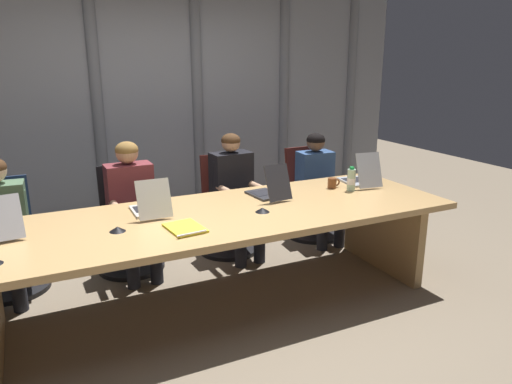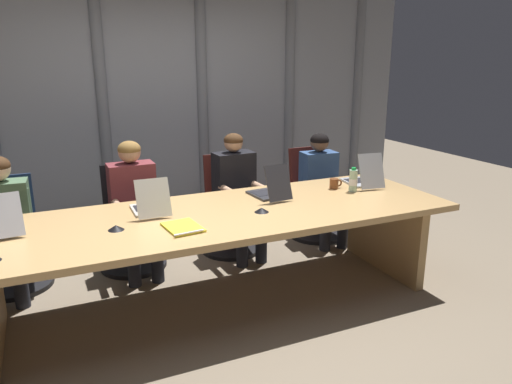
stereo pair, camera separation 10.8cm
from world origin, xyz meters
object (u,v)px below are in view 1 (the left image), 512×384
object	(u,v)px
laptop_right_mid	(360,178)
office_chair_left_end	(7,249)
person_right_mid	(319,181)
coffee_mug_near	(333,183)
spiral_notepad	(185,228)
office_chair_right_mid	(311,203)
laptop_left_mid	(150,206)
water_bottle_primary	(351,180)
person_left_mid	(132,201)
laptop_left_end	(3,225)
laptop_center	(269,191)
office_chair_center	(227,215)
conference_mic_left_side	(262,210)
conference_mic_right_side	(117,229)
person_center	(235,188)
office_chair_left_mid	(128,230)

from	to	relation	value
laptop_right_mid	office_chair_left_end	size ratio (longest dim) A/B	0.51
person_right_mid	coffee_mug_near	world-z (taller)	person_right_mid
office_chair_left_end	spiral_notepad	size ratio (longest dim) A/B	2.81
laptop_right_mid	coffee_mug_near	xyz separation A→B (m)	(-0.30, 0.00, -0.02)
office_chair_left_end	office_chair_right_mid	bearing A→B (deg)	89.38
laptop_left_mid	water_bottle_primary	distance (m)	1.75
person_right_mid	spiral_notepad	bearing A→B (deg)	-55.05
person_left_mid	laptop_left_end	bearing A→B (deg)	-57.95
laptop_center	office_chair_center	xyz separation A→B (m)	(-0.05, 0.81, -0.45)
coffee_mug_near	conference_mic_left_side	bearing A→B (deg)	-158.45
laptop_right_mid	person_left_mid	xyz separation A→B (m)	(-1.95, 0.64, -0.14)
office_chair_left_end	conference_mic_right_side	xyz separation A→B (m)	(0.73, -1.09, 0.42)
laptop_left_mid	laptop_right_mid	xyz separation A→B (m)	(1.95, 0.01, 0.00)
person_left_mid	person_center	xyz separation A→B (m)	(0.98, -0.00, -0.01)
laptop_center	spiral_notepad	distance (m)	0.98
laptop_left_mid	spiral_notepad	xyz separation A→B (m)	(0.13, -0.44, -0.05)
office_chair_right_mid	water_bottle_primary	world-z (taller)	water_bottle_primary
person_left_mid	spiral_notepad	bearing A→B (deg)	5.79
laptop_center	office_chair_left_mid	world-z (taller)	laptop_center
laptop_center	person_center	size ratio (longest dim) A/B	0.36
laptop_right_mid	person_left_mid	distance (m)	2.06
office_chair_left_mid	water_bottle_primary	world-z (taller)	water_bottle_primary
laptop_left_end	conference_mic_right_side	world-z (taller)	laptop_left_end
laptop_left_end	person_right_mid	size ratio (longest dim) A/B	0.41
office_chair_left_end	conference_mic_right_side	world-z (taller)	office_chair_left_end
laptop_left_mid	person_center	world-z (taller)	person_center
office_chair_left_end	office_chair_left_mid	world-z (taller)	office_chair_left_mid
laptop_center	person_right_mid	xyz separation A→B (m)	(0.92, 0.65, -0.17)
person_right_mid	spiral_notepad	world-z (taller)	person_right_mid
laptop_center	office_chair_center	bearing A→B (deg)	-2.10
office_chair_left_end	conference_mic_right_side	bearing A→B (deg)	33.17
person_right_mid	laptop_left_mid	bearing A→B (deg)	-67.66
laptop_left_end	coffee_mug_near	bearing A→B (deg)	-96.55
laptop_left_end	conference_mic_left_side	bearing A→B (deg)	-107.72
laptop_left_mid	spiral_notepad	bearing A→B (deg)	-163.19
office_chair_left_end	person_left_mid	bearing A→B (deg)	80.83
laptop_right_mid	person_left_mid	world-z (taller)	person_left_mid
coffee_mug_near	person_right_mid	bearing A→B (deg)	66.66
person_right_mid	person_center	bearing A→B (deg)	-86.68
laptop_center	office_chair_left_end	world-z (taller)	laptop_center
office_chair_center	coffee_mug_near	world-z (taller)	office_chair_center
water_bottle_primary	conference_mic_right_side	bearing A→B (deg)	-175.74
coffee_mug_near	spiral_notepad	xyz separation A→B (m)	(-1.52, -0.45, -0.04)
person_center	conference_mic_left_side	world-z (taller)	person_center
person_center	conference_mic_right_side	world-z (taller)	person_center
person_left_mid	coffee_mug_near	bearing A→B (deg)	67.71
laptop_left_end	office_chair_right_mid	xyz separation A→B (m)	(2.92, 0.79, -0.45)
office_chair_right_mid	person_center	size ratio (longest dim) A/B	0.79
person_left_mid	office_chair_center	bearing A→B (deg)	98.11
office_chair_center	person_left_mid	world-z (taller)	person_left_mid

